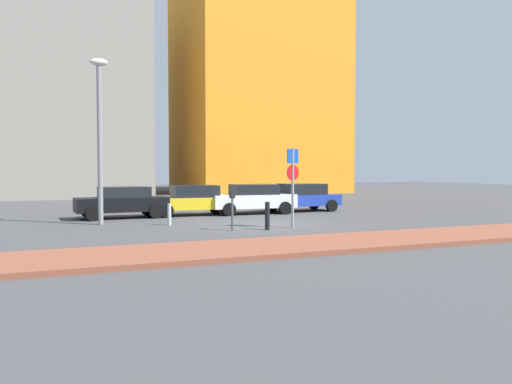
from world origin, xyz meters
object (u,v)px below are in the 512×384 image
parked_car_black (122,201)px  parking_sign_post (293,178)px  traffic_bollard_mid (169,214)px  parking_meter (232,205)px  parked_car_yellow (193,200)px  street_lamp (100,127)px  traffic_bollard_near (267,216)px  parked_car_white (252,198)px  parked_car_blue (301,197)px

parked_car_black → parking_sign_post: bearing=-50.2°
traffic_bollard_mid → parking_meter: bearing=-56.6°
parked_car_yellow → traffic_bollard_mid: size_ratio=4.83×
street_lamp → traffic_bollard_mid: bearing=-27.2°
traffic_bollard_near → parked_car_white: bearing=72.3°
parking_sign_post → traffic_bollard_near: 1.84m
parking_meter → parked_car_yellow: bearing=86.9°
parking_sign_post → street_lamp: (-6.69, 4.02, 2.04)m
parked_car_yellow → traffic_bollard_mid: 4.53m
parking_meter → traffic_bollard_mid: 3.19m
parked_car_blue → parking_sign_post: 8.03m
parked_car_black → parked_car_white: bearing=-1.2°
parked_car_black → parked_car_white: parked_car_white is taller
parked_car_black → street_lamp: 4.26m
parking_sign_post → traffic_bollard_mid: bearing=146.8°
parked_car_blue → traffic_bollard_near: size_ratio=3.96×
parked_car_yellow → parking_meter: parked_car_yellow is taller
parked_car_blue → street_lamp: (-10.68, -2.85, 3.18)m
parking_sign_post → parked_car_black: bearing=129.8°
parked_car_yellow → parking_meter: 6.64m
parked_car_white → parking_sign_post: (-0.97, -6.43, 1.13)m
parked_car_white → parking_meter: bearing=-118.2°
parked_car_blue → parked_car_yellow: bearing=-178.7°
parked_car_black → parking_sign_post: parking_sign_post is taller
traffic_bollard_mid → parking_sign_post: bearing=-33.2°
traffic_bollard_near → traffic_bollard_mid: bearing=135.5°
parking_sign_post → traffic_bollard_near: parking_sign_post is taller
parked_car_yellow → parking_meter: (-0.36, -6.63, 0.17)m
parked_car_black → parked_car_yellow: 3.41m
parked_car_yellow → parked_car_blue: bearing=1.3°
street_lamp → traffic_bollard_near: bearing=-37.6°
parked_car_white → street_lamp: size_ratio=0.66×
traffic_bollard_mid → traffic_bollard_near: bearing=-44.5°
parked_car_yellow → traffic_bollard_mid: (-2.09, -4.00, -0.34)m
parked_car_yellow → parked_car_blue: 6.07m
parked_car_blue → traffic_bollard_near: (-5.16, -7.09, -0.27)m
parked_car_yellow → traffic_bollard_near: bearing=-82.5°
parked_car_black → traffic_bollard_near: size_ratio=4.03×
parked_car_blue → parking_meter: parked_car_blue is taller
parking_meter → traffic_bollard_near: parking_meter is taller
parked_car_white → parked_car_blue: size_ratio=1.07×
parked_car_blue → traffic_bollard_mid: 9.16m
parked_car_yellow → traffic_bollard_near: (0.91, -6.95, -0.25)m
parking_sign_post → traffic_bollard_mid: (-4.16, 2.73, -1.49)m
parked_car_black → street_lamp: bearing=-115.2°
street_lamp → traffic_bollard_near: (5.52, -4.25, -3.44)m
traffic_bollard_near → parked_car_yellow: bearing=97.5°
parked_car_black → parking_meter: parking_meter is taller
parked_car_black → parked_car_white: (6.45, -0.14, 0.02)m
parked_car_black → street_lamp: (-1.20, -2.55, 3.19)m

